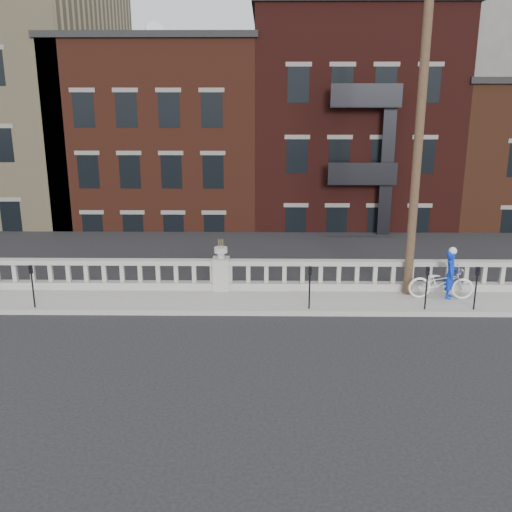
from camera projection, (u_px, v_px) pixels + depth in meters
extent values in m
plane|color=black|center=(211.00, 342.00, 15.59)|extent=(120.00, 120.00, 0.00)
cube|color=gray|center=(219.00, 301.00, 18.46)|extent=(32.00, 2.20, 0.15)
cube|color=gray|center=(221.00, 286.00, 19.32)|extent=(28.00, 0.34, 0.25)
cube|color=gray|center=(221.00, 262.00, 19.09)|extent=(28.00, 0.34, 0.16)
cube|color=gray|center=(221.00, 274.00, 19.20)|extent=(0.55, 0.55, 1.10)
cylinder|color=gray|center=(221.00, 255.00, 19.03)|extent=(0.24, 0.24, 0.20)
cylinder|color=gray|center=(221.00, 250.00, 18.98)|extent=(0.44, 0.44, 0.18)
cube|color=#605E59|center=(223.00, 354.00, 20.39)|extent=(36.00, 0.50, 5.15)
cube|color=black|center=(244.00, 260.00, 41.99)|extent=(80.00, 44.00, 0.50)
cube|color=#595651|center=(184.00, 324.00, 24.57)|extent=(16.00, 7.00, 4.00)
cube|color=#451E13|center=(174.00, 173.00, 34.29)|extent=(10.00, 14.00, 14.00)
cube|color=black|center=(169.00, 47.00, 32.34)|extent=(10.30, 14.30, 0.30)
cube|color=black|center=(340.00, 160.00, 33.96)|extent=(10.00, 14.00, 15.50)
cube|color=black|center=(346.00, 18.00, 31.81)|extent=(10.30, 14.30, 0.30)
cube|color=#4A2516|center=(505.00, 190.00, 34.31)|extent=(10.00, 14.00, 12.00)
cylinder|color=#422D1E|center=(419.00, 140.00, 17.57)|extent=(0.28, 0.28, 10.00)
cylinder|color=black|center=(33.00, 291.00, 17.54)|extent=(0.05, 0.05, 1.10)
cube|color=black|center=(31.00, 269.00, 17.36)|extent=(0.10, 0.08, 0.26)
cube|color=black|center=(30.00, 269.00, 17.30)|extent=(0.06, 0.01, 0.08)
cylinder|color=black|center=(309.00, 292.00, 17.44)|extent=(0.05, 0.05, 1.10)
cube|color=black|center=(310.00, 271.00, 17.25)|extent=(0.10, 0.08, 0.26)
cube|color=black|center=(310.00, 270.00, 17.20)|extent=(0.06, 0.01, 0.08)
cylinder|color=black|center=(426.00, 292.00, 17.39)|extent=(0.05, 0.05, 1.10)
cube|color=black|center=(428.00, 271.00, 17.20)|extent=(0.10, 0.08, 0.26)
cube|color=black|center=(428.00, 270.00, 17.15)|extent=(0.06, 0.01, 0.08)
cylinder|color=black|center=(475.00, 292.00, 17.37)|extent=(0.05, 0.05, 1.10)
cube|color=black|center=(478.00, 271.00, 17.19)|extent=(0.10, 0.08, 0.26)
cube|color=black|center=(478.00, 270.00, 17.13)|extent=(0.06, 0.01, 0.08)
imported|color=white|center=(441.00, 282.00, 18.34)|extent=(2.09, 0.84, 1.08)
imported|color=#0C2DC2|center=(451.00, 274.00, 18.31)|extent=(0.55, 0.68, 1.59)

